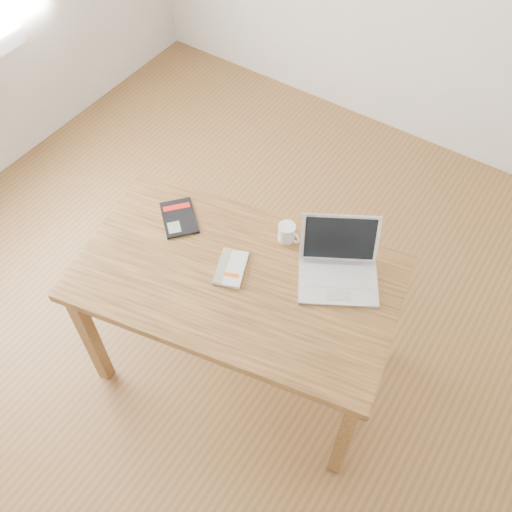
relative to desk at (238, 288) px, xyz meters
The scene contains 6 objects.
room 0.71m from the desk, 151.81° to the left, with size 4.04×4.04×2.70m.
desk is the anchor object (origin of this frame).
white_guidebook 0.11m from the desk, 162.73° to the left, with size 0.17×0.21×0.02m.
black_guidebook 0.41m from the desk, 164.13° to the left, with size 0.25×0.24×0.01m.
laptop 0.42m from the desk, 35.59° to the left, with size 0.41×0.41×0.21m.
coffee_mug 0.31m from the desk, 76.80° to the left, with size 0.11×0.07×0.08m.
Camera 1 is at (0.88, -1.14, 2.60)m, focal length 40.00 mm.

